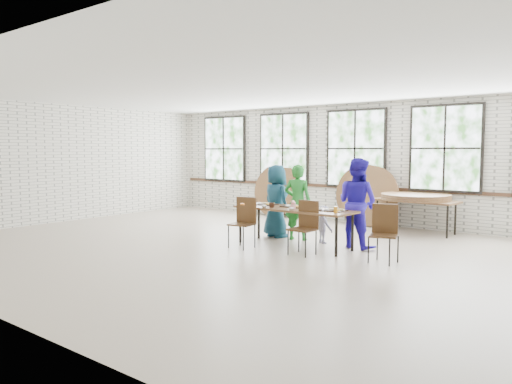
# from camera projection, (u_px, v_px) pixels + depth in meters

# --- Properties ---
(room) EXTENTS (12.00, 12.00, 12.00)m
(room) POSITION_uv_depth(u_px,v_px,m) (356.00, 150.00, 12.47)
(room) COLOR #B0A08C
(room) RESTS_ON ground
(dining_table) EXTENTS (2.43, 0.90, 0.74)m
(dining_table) POSITION_uv_depth(u_px,v_px,m) (294.00, 211.00, 9.46)
(dining_table) COLOR brown
(dining_table) RESTS_ON ground
(chair_near_left) EXTENTS (0.49, 0.48, 0.95)m
(chair_near_left) POSITION_uv_depth(u_px,v_px,m) (244.00, 218.00, 9.42)
(chair_near_left) COLOR #472D17
(chair_near_left) RESTS_ON ground
(chair_near_right) EXTENTS (0.44, 0.42, 0.95)m
(chair_near_right) POSITION_uv_depth(u_px,v_px,m) (305.00, 223.00, 8.78)
(chair_near_right) COLOR #472D17
(chair_near_right) RESTS_ON ground
(chair_spare) EXTENTS (0.52, 0.51, 0.95)m
(chair_spare) POSITION_uv_depth(u_px,v_px,m) (384.00, 228.00, 8.18)
(chair_spare) COLOR #472D17
(chair_spare) RESTS_ON ground
(adult_teal) EXTENTS (0.87, 0.72, 1.53)m
(adult_teal) POSITION_uv_depth(u_px,v_px,m) (276.00, 201.00, 10.51)
(adult_teal) COLOR navy
(adult_teal) RESTS_ON ground
(adult_green) EXTENTS (0.64, 0.51, 1.55)m
(adult_green) POSITION_uv_depth(u_px,v_px,m) (298.00, 202.00, 10.18)
(adult_green) COLOR #22812B
(adult_green) RESTS_ON ground
(toddler) EXTENTS (0.55, 0.42, 0.74)m
(toddler) POSITION_uv_depth(u_px,v_px,m) (323.00, 224.00, 9.83)
(toddler) COLOR #17143F
(toddler) RESTS_ON ground
(adult_blue) EXTENTS (0.94, 0.80, 1.69)m
(adult_blue) POSITION_uv_depth(u_px,v_px,m) (357.00, 203.00, 9.35)
(adult_blue) COLOR #2819B5
(adult_blue) RESTS_ON ground
(storage_table) EXTENTS (1.86, 0.92, 0.74)m
(storage_table) POSITION_uv_depth(u_px,v_px,m) (416.00, 202.00, 11.03)
(storage_table) COLOR brown
(storage_table) RESTS_ON ground
(tabletop_clutter) EXTENTS (2.03, 0.64, 0.11)m
(tabletop_clutter) POSITION_uv_depth(u_px,v_px,m) (298.00, 207.00, 9.36)
(tabletop_clutter) COLOR black
(tabletop_clutter) RESTS_ON dining_table
(round_tops_stacked) EXTENTS (1.50, 1.50, 0.13)m
(round_tops_stacked) POSITION_uv_depth(u_px,v_px,m) (416.00, 197.00, 11.02)
(round_tops_stacked) COLOR brown
(round_tops_stacked) RESTS_ON storage_table
(round_tops_leaning) EXTENTS (4.34, 0.51, 1.49)m
(round_tops_leaning) POSITION_uv_depth(u_px,v_px,m) (334.00, 193.00, 12.72)
(round_tops_leaning) COLOR brown
(round_tops_leaning) RESTS_ON ground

